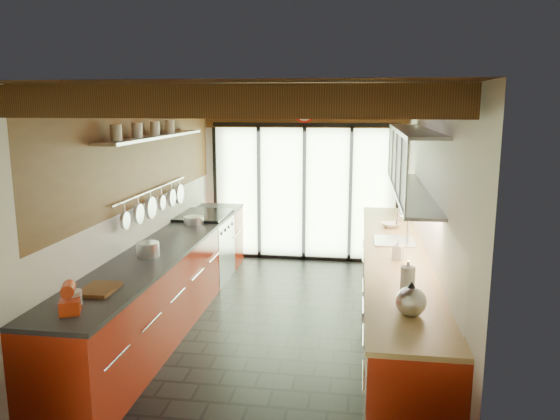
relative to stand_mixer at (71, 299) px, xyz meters
The scene contains 18 objects.
ground 2.67m from the stand_mixer, 59.06° to the left, with size 5.50×5.50×0.00m, color black.
room_shell 2.55m from the stand_mixer, 59.06° to the left, with size 5.50×5.50×5.50m.
ceiling_beams 3.15m from the stand_mixer, 63.04° to the left, with size 3.14×5.06×4.90m.
glass_door 5.02m from the stand_mixer, 75.22° to the left, with size 2.95×0.10×2.90m.
left_counter 2.19m from the stand_mixer, 90.14° to the left, with size 0.68×5.00×0.92m.
range_stove 3.61m from the stand_mixer, 90.08° to the left, with size 0.66×0.90×0.97m.
right_counter 3.36m from the stand_mixer, 39.80° to the left, with size 0.68×5.00×0.92m.
sink_assembly 3.59m from the stand_mixer, 44.56° to the left, with size 0.45×0.52×0.43m.
upper_cabinets_right 3.72m from the stand_mixer, 41.85° to the left, with size 0.34×3.00×3.00m.
left_wall_fixtures 2.51m from the stand_mixer, 94.83° to the left, with size 0.28×2.60×0.96m.
stand_mixer is the anchor object (origin of this frame).
pot_large 1.52m from the stand_mixer, 90.00° to the left, with size 0.23×0.23×0.15m, color silver.
pot_small 3.09m from the stand_mixer, 90.00° to the left, with size 0.26×0.26×0.10m, color silver.
cutting_board 0.45m from the stand_mixer, 90.00° to the left, with size 0.27×0.37×0.03m, color brown.
kettle 2.56m from the stand_mixer, ahead, with size 0.25×0.29×0.27m.
paper_towel 2.62m from the stand_mixer, 14.08° to the left, with size 0.13×0.13×0.32m.
soap_bottle 3.11m from the stand_mixer, 35.24° to the left, with size 0.10×0.10×0.21m, color silver.
bowl 4.13m from the stand_mixer, 52.10° to the left, with size 0.23×0.23×0.06m, color silver.
Camera 1 is at (0.87, -5.76, 2.46)m, focal length 35.00 mm.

